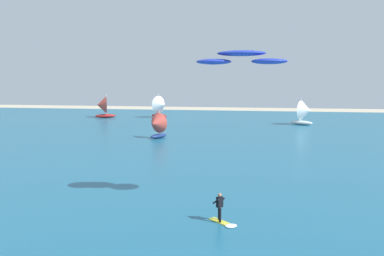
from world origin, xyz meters
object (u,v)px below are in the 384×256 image
(sailboat_leading, at_px, (102,107))
(sailboat_center_horizon, at_px, (156,125))
(sailboat_heeled_over, at_px, (161,107))
(sailboat_mid_right, at_px, (305,113))
(kitesurfer, at_px, (222,212))
(kite, at_px, (241,58))

(sailboat_leading, distance_m, sailboat_center_horizon, 33.02)
(sailboat_leading, height_order, sailboat_heeled_over, sailboat_heeled_over)
(sailboat_heeled_over, bearing_deg, sailboat_leading, -170.87)
(sailboat_center_horizon, xyz_separation_m, sailboat_heeled_over, (-6.71, 29.09, 0.55))
(sailboat_leading, bearing_deg, sailboat_mid_right, -9.55)
(kitesurfer, xyz_separation_m, sailboat_mid_right, (9.34, 51.73, 1.59))
(sailboat_leading, relative_size, sailboat_mid_right, 1.06)
(sailboat_leading, bearing_deg, kitesurfer, -62.16)
(kite, distance_m, sailboat_heeled_over, 60.88)
(sailboat_center_horizon, bearing_deg, sailboat_leading, 124.68)
(kitesurfer, bearing_deg, sailboat_center_horizon, 111.11)
(sailboat_center_horizon, bearing_deg, kitesurfer, -68.89)
(sailboat_mid_right, xyz_separation_m, sailboat_center_horizon, (-21.44, -20.38, -0.41))
(sailboat_leading, xyz_separation_m, sailboat_heeled_over, (12.08, 1.94, 0.02))
(sailboat_mid_right, bearing_deg, sailboat_heeled_over, 162.81)
(kite, xyz_separation_m, sailboat_leading, (-31.68, 55.28, -6.97))
(sailboat_leading, height_order, sailboat_center_horizon, sailboat_leading)
(sailboat_leading, xyz_separation_m, sailboat_center_horizon, (18.79, -27.15, -0.54))
(kitesurfer, distance_m, sailboat_heeled_over, 63.33)
(sailboat_leading, distance_m, sailboat_heeled_over, 12.24)
(kite, bearing_deg, sailboat_mid_right, 80.00)
(kite, distance_m, sailboat_mid_right, 49.77)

